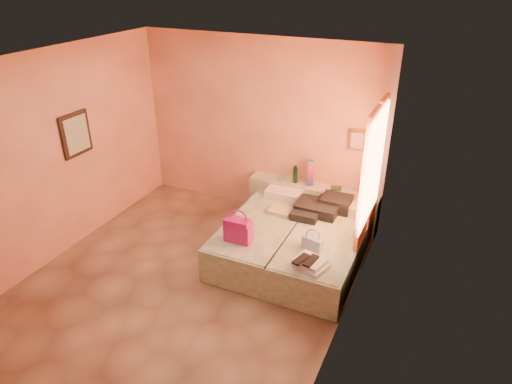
# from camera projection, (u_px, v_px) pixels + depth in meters

# --- Properties ---
(ground) EXTENTS (4.50, 4.50, 0.00)m
(ground) POSITION_uv_depth(u_px,v_px,m) (189.00, 281.00, 5.98)
(ground) COLOR tan
(ground) RESTS_ON ground
(room_walls) EXTENTS (4.02, 4.51, 2.81)m
(room_walls) POSITION_uv_depth(u_px,v_px,m) (219.00, 141.00, 5.55)
(room_walls) COLOR #FBA486
(room_walls) RESTS_ON ground
(headboard_ledge) EXTENTS (2.05, 0.30, 0.65)m
(headboard_ledge) POSITION_uv_depth(u_px,v_px,m) (312.00, 204.00, 7.17)
(headboard_ledge) COLOR #B4BB99
(headboard_ledge) RESTS_ON ground
(bed_left) EXTENTS (0.92, 2.01, 0.50)m
(bed_left) POSITION_uv_depth(u_px,v_px,m) (263.00, 236.00, 6.50)
(bed_left) COLOR beige
(bed_left) RESTS_ON ground
(bed_right) EXTENTS (0.92, 2.01, 0.50)m
(bed_right) POSITION_uv_depth(u_px,v_px,m) (324.00, 251.00, 6.16)
(bed_right) COLOR beige
(bed_right) RESTS_ON ground
(water_bottle) EXTENTS (0.08, 0.08, 0.27)m
(water_bottle) POSITION_uv_depth(u_px,v_px,m) (295.00, 174.00, 7.06)
(water_bottle) COLOR #12331E
(water_bottle) RESTS_ON headboard_ledge
(rainbow_box) EXTENTS (0.12, 0.12, 0.41)m
(rainbow_box) POSITION_uv_depth(u_px,v_px,m) (310.00, 173.00, 6.96)
(rainbow_box) COLOR #B0156F
(rainbow_box) RESTS_ON headboard_ledge
(small_dish) EXTENTS (0.14, 0.14, 0.03)m
(small_dish) POSITION_uv_depth(u_px,v_px,m) (282.00, 179.00, 7.19)
(small_dish) COLOR #539878
(small_dish) RESTS_ON headboard_ledge
(green_book) EXTENTS (0.19, 0.16, 0.03)m
(green_book) POSITION_uv_depth(u_px,v_px,m) (336.00, 188.00, 6.92)
(green_book) COLOR #224029
(green_book) RESTS_ON headboard_ledge
(flower_vase) EXTENTS (0.27, 0.27, 0.28)m
(flower_vase) POSITION_uv_depth(u_px,v_px,m) (365.00, 186.00, 6.68)
(flower_vase) COLOR white
(flower_vase) RESTS_ON headboard_ledge
(magenta_handbag) EXTENTS (0.35, 0.21, 0.33)m
(magenta_handbag) POSITION_uv_depth(u_px,v_px,m) (239.00, 230.00, 5.86)
(magenta_handbag) COLOR #B0156F
(magenta_handbag) RESTS_ON bed_left
(khaki_garment) EXTENTS (0.34, 0.28, 0.06)m
(khaki_garment) POSITION_uv_depth(u_px,v_px,m) (281.00, 211.00, 6.57)
(khaki_garment) COLOR tan
(khaki_garment) RESTS_ON bed_left
(clothes_pile) EXTENTS (0.67, 0.67, 0.19)m
(clothes_pile) POSITION_uv_depth(u_px,v_px,m) (321.00, 207.00, 6.52)
(clothes_pile) COLOR black
(clothes_pile) RESTS_ON bed_right
(blue_handbag) EXTENTS (0.28, 0.16, 0.17)m
(blue_handbag) POSITION_uv_depth(u_px,v_px,m) (312.00, 243.00, 5.72)
(blue_handbag) COLOR #456DA7
(blue_handbag) RESTS_ON bed_right
(towel_stack) EXTENTS (0.42, 0.39, 0.10)m
(towel_stack) POSITION_uv_depth(u_px,v_px,m) (311.00, 264.00, 5.39)
(towel_stack) COLOR silver
(towel_stack) RESTS_ON bed_right
(sandal_pair) EXTENTS (0.25, 0.30, 0.03)m
(sandal_pair) POSITION_uv_depth(u_px,v_px,m) (306.00, 260.00, 5.35)
(sandal_pair) COLOR black
(sandal_pair) RESTS_ON towel_stack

